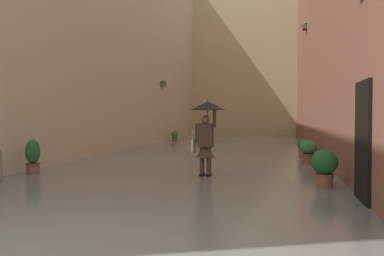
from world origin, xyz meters
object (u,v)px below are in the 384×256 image
Objects in this scene: person_wading at (206,125)px; potted_plant_mid_left at (308,151)px; potted_plant_far_right at (175,136)px; potted_plant_mid_right at (33,157)px; potted_plant_far_left at (304,148)px; potted_plant_near_left at (324,166)px.

potted_plant_mid_left is (-2.74, -3.10, -0.89)m from person_wading.
potted_plant_mid_right reaches higher than potted_plant_far_right.
potted_plant_mid_right is (0.01, 14.32, 0.13)m from potted_plant_far_right.
potted_plant_mid_left is (-7.23, 10.51, 0.09)m from potted_plant_far_right.
potted_plant_far_left reaches higher than potted_plant_far_right.
potted_plant_far_left is (-2.74, -5.10, -0.97)m from person_wading.
potted_plant_mid_right is 1.32× the size of potted_plant_far_left.
potted_plant_far_right is 11.16m from potted_plant_far_left.
potted_plant_far_right is 0.87× the size of potted_plant_mid_left.
potted_plant_far_right is at bearing -49.65° from potted_plant_far_left.
potted_plant_near_left is at bearing 90.19° from potted_plant_far_left.
potted_plant_near_left is (-2.76, 0.96, -0.86)m from person_wading.
potted_plant_far_left is at bearing -141.26° from potted_plant_mid_right.
potted_plant_far_right is at bearing -55.49° from potted_plant_mid_left.
person_wading reaches higher than potted_plant_far_left.
potted_plant_mid_left is at bearing 124.51° from potted_plant_far_right.
potted_plant_far_left is 2.01m from potted_plant_mid_left.
potted_plant_mid_right is 8.18m from potted_plant_mid_left.
person_wading is at bearing 48.50° from potted_plant_mid_left.
potted_plant_far_left is (-7.23, 8.51, 0.02)m from potted_plant_far_right.
potted_plant_far_right is 12.76m from potted_plant_mid_left.
potted_plant_mid_right is 1.21× the size of potted_plant_mid_left.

